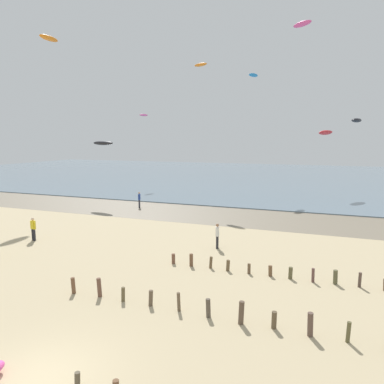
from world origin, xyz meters
The scene contains 16 objects.
ground_plane centered at (0.00, 0.00, 0.00)m, with size 160.00×160.00×0.00m, color tan.
wet_sand_strip centered at (0.00, 25.32, 0.00)m, with size 120.00×8.39×0.01m, color #7A6D59.
sea centered at (0.00, 64.51, 0.05)m, with size 160.00×70.00×0.10m, color slate.
groyne_mid centered at (6.28, 5.71, 0.40)m, with size 19.20×0.38×0.95m.
groyne_far centered at (6.21, 11.20, 0.33)m, with size 14.86×0.37×0.77m.
person_nearest_camera centered at (-10.90, 26.16, 0.92)m, with size 0.34×0.54×1.71m.
person_left_flank centered at (1.23, 15.02, 0.92)m, with size 0.30×0.56×1.71m.
person_right_flank centered at (-11.85, 12.08, 0.92)m, with size 0.55×0.31×1.71m.
kite_aloft_0 centered at (7.50, 42.90, 8.20)m, with size 3.01×0.96×0.48m, color red.
kite_aloft_1 centered at (-6.72, 34.13, 16.07)m, with size 2.04×0.65×0.33m, color orange.
kite_aloft_3 centered at (-19.28, 43.16, 11.07)m, with size 1.89×0.61×0.30m, color #E54C99.
kite_aloft_4 centered at (-21.95, 26.20, 18.52)m, with size 2.83×0.91×0.45m, color orange.
kite_aloft_5 centered at (11.37, 47.68, 9.92)m, with size 3.51×1.12×0.56m, color black.
kite_aloft_6 centered at (4.76, 33.12, 19.14)m, with size 2.43×0.78×0.39m, color #E54C99.
kite_aloft_7 centered at (-2.05, 42.29, 15.90)m, with size 2.10×0.67×0.34m, color #2384D1.
kite_aloft_8 centered at (-16.03, 27.28, 6.91)m, with size 2.98×0.95×0.48m, color black.
Camera 1 is at (7.99, -7.73, 7.33)m, focal length 33.73 mm.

